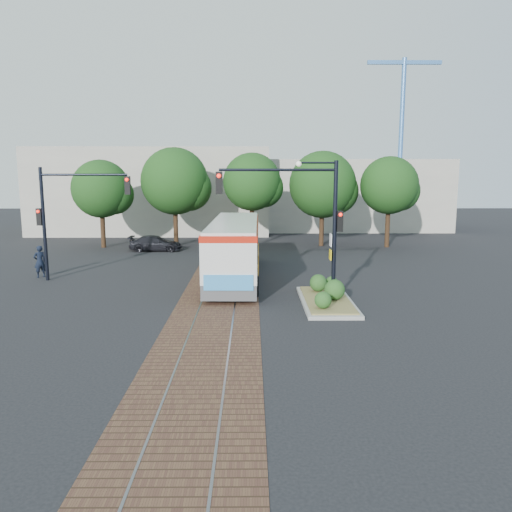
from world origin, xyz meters
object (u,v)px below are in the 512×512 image
object	(u,v)px
officer	(40,261)
parked_car	(156,243)
city_bus	(235,246)
traffic_island	(327,296)
signal_pole_main	(307,209)
signal_pole_left	(64,208)

from	to	relation	value
officer	parked_car	world-z (taller)	officer
city_bus	traffic_island	distance (m)	7.04
traffic_island	parked_car	size ratio (longest dim) A/B	1.35
city_bus	parked_car	xyz separation A→B (m)	(-6.22, 9.72, -1.19)
traffic_island	parked_car	xyz separation A→B (m)	(-10.46, 15.16, 0.23)
city_bus	signal_pole_main	bearing A→B (deg)	-57.59
parked_car	city_bus	bearing A→B (deg)	-147.61
signal_pole_main	officer	bearing A→B (deg)	158.45
parked_car	signal_pole_main	bearing A→B (deg)	-147.97
traffic_island	officer	distance (m)	16.04
officer	parked_car	xyz separation A→B (m)	(4.54, 9.52, -0.33)
city_bus	traffic_island	bearing A→B (deg)	-51.19
officer	traffic_island	bearing A→B (deg)	118.82
signal_pole_left	officer	bearing A→B (deg)	157.74
city_bus	signal_pole_left	size ratio (longest dim) A/B	1.97
traffic_island	officer	bearing A→B (deg)	159.41
traffic_island	signal_pole_left	distance (m)	14.50
signal_pole_main	parked_car	bearing A→B (deg)	122.24
traffic_island	signal_pole_main	size ratio (longest dim) A/B	0.87
city_bus	officer	xyz separation A→B (m)	(-10.76, 0.20, -0.87)
signal_pole_main	parked_car	world-z (taller)	signal_pole_main
city_bus	parked_car	bearing A→B (deg)	123.45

